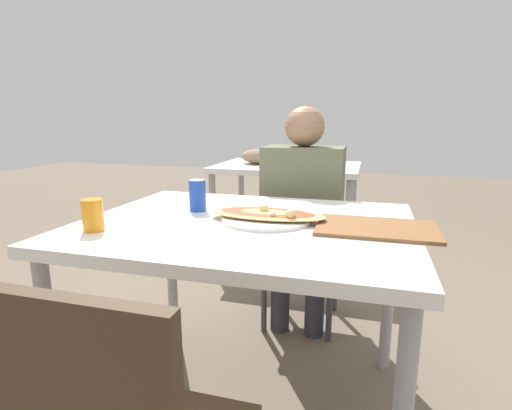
# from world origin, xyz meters

# --- Properties ---
(ground_plane) EXTENTS (14.00, 14.00, 0.00)m
(ground_plane) POSITION_xyz_m (0.00, 0.00, 0.00)
(ground_plane) COLOR #6B5B4C
(dining_table) EXTENTS (1.17, 0.92, 0.75)m
(dining_table) POSITION_xyz_m (0.00, 0.00, 0.68)
(dining_table) COLOR white
(dining_table) RESTS_ON ground_plane
(chair_far_seated) EXTENTS (0.40, 0.40, 0.88)m
(chair_far_seated) POSITION_xyz_m (0.09, 0.79, 0.49)
(chair_far_seated) COLOR #3F2D1E
(chair_far_seated) RESTS_ON ground_plane
(person_seated) EXTENTS (0.40, 0.27, 1.17)m
(person_seated) POSITION_xyz_m (0.09, 0.68, 0.69)
(person_seated) COLOR #2D2D38
(person_seated) RESTS_ON ground_plane
(pizza_main) EXTENTS (0.43, 0.33, 0.06)m
(pizza_main) POSITION_xyz_m (0.07, 0.03, 0.77)
(pizza_main) COLOR white
(pizza_main) RESTS_ON dining_table
(soda_can) EXTENTS (0.07, 0.07, 0.12)m
(soda_can) POSITION_xyz_m (-0.23, 0.11, 0.81)
(soda_can) COLOR #1E47B2
(soda_can) RESTS_ON dining_table
(drink_glass) EXTENTS (0.07, 0.07, 0.11)m
(drink_glass) POSITION_xyz_m (-0.45, -0.25, 0.80)
(drink_glass) COLOR orange
(drink_glass) RESTS_ON dining_table
(serving_tray) EXTENTS (0.39, 0.26, 0.01)m
(serving_tray) POSITION_xyz_m (0.45, 0.01, 0.76)
(serving_tray) COLOR brown
(serving_tray) RESTS_ON dining_table
(background_table) EXTENTS (1.10, 0.80, 0.87)m
(background_table) POSITION_xyz_m (-0.24, 1.75, 0.69)
(background_table) COLOR white
(background_table) RESTS_ON ground_plane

